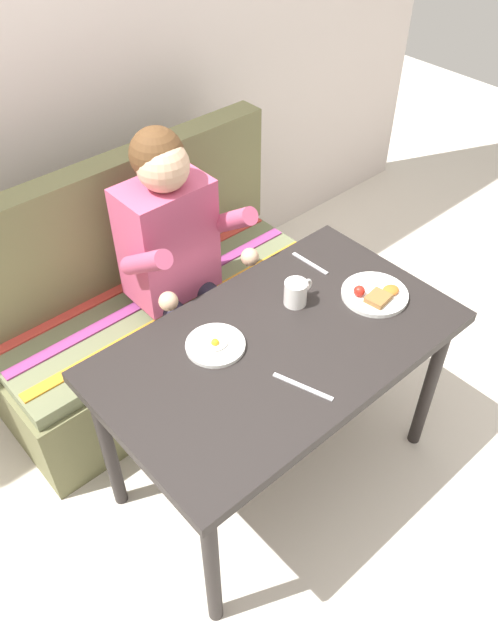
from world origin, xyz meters
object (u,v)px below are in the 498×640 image
table (279,359)px  plate_breakfast (375,294)px  couch (156,313)px  fork (310,263)px  coffee_mug (296,292)px  person (179,252)px  plate_eggs (215,345)px  knife (303,387)px

table → plate_breakfast: (0.40, -0.06, 0.09)m
couch → plate_breakfast: 1.01m
fork → coffee_mug: bearing=-150.7°
person → coffee_mug: person is taller
plate_eggs → fork: size_ratio=1.14×
coffee_mug → person: bearing=105.7°
couch → fork: size_ratio=8.47×
person → knife: (-0.12, -0.78, -0.01)m
plate_breakfast → knife: 0.50m
plate_eggs → table: bearing=-35.0°
person → coffee_mug: (0.14, -0.49, 0.04)m
plate_breakfast → plate_eggs: bearing=162.4°
fork → plate_breakfast: bearing=-84.9°
fork → knife: 0.61m
plate_breakfast → knife: size_ratio=1.17×
fork → table: bearing=-151.1°
couch → fork: (0.37, -0.54, 0.40)m
couch → fork: couch is taller
coffee_mug → fork: bearing=31.5°
plate_eggs → fork: (0.54, 0.10, -0.01)m
table → plate_eggs: 0.23m
person → plate_breakfast: person is taller
knife → plate_eggs: bearing=88.0°
plate_breakfast → plate_eggs: size_ratio=1.21×
plate_eggs → coffee_mug: coffee_mug is taller
table → couch: bearing=90.0°
plate_eggs → couch: bearing=75.1°
coffee_mug → knife: coffee_mug is taller
table → plate_breakfast: 0.42m
plate_breakfast → knife: plate_breakfast is taller
table → couch: couch is taller
table → plate_eggs: size_ratio=6.18×
coffee_mug → table: bearing=-149.6°
table → person: size_ratio=0.99×
person → plate_breakfast: 0.75m
knife → person: bearing=63.1°
table → plate_eggs: bearing=145.0°
plate_eggs → knife: 0.32m
plate_eggs → knife: plate_eggs is taller
person → coffee_mug: 0.51m
knife → table: bearing=48.1°
person → knife: bearing=-98.6°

